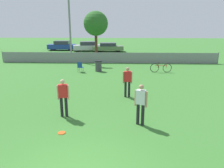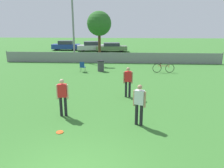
# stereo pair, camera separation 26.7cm
# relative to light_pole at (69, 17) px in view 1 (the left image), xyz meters

# --- Properties ---
(fence_backline) EXTENTS (22.72, 0.07, 1.21)m
(fence_backline) POSITION_rel_light_pole_xyz_m (4.20, -1.27, -4.09)
(fence_backline) COLOR gray
(fence_backline) RESTS_ON ground_plane
(light_pole) EXTENTS (0.90, 0.36, 7.79)m
(light_pole) POSITION_rel_light_pole_xyz_m (0.00, 0.00, 0.00)
(light_pole) COLOR gray
(light_pole) RESTS_ON ground_plane
(tree_near_pole) EXTENTS (2.82, 2.82, 5.44)m
(tree_near_pole) POSITION_rel_light_pole_xyz_m (2.58, 2.01, -0.65)
(tree_near_pole) COLOR #4C331E
(tree_near_pole) RESTS_ON ground_plane
(player_defender_red) EXTENTS (0.53, 0.23, 1.70)m
(player_defender_red) POSITION_rel_light_pole_xyz_m (5.87, -12.29, -3.67)
(player_defender_red) COLOR black
(player_defender_red) RESTS_ON ground_plane
(player_receiver_white) EXTENTS (0.50, 0.34, 1.70)m
(player_receiver_white) POSITION_rel_light_pole_xyz_m (6.30, -15.78, -3.67)
(player_receiver_white) COLOR black
(player_receiver_white) RESTS_ON ground_plane
(player_thrower_red) EXTENTS (0.53, 0.25, 1.70)m
(player_thrower_red) POSITION_rel_light_pole_xyz_m (2.99, -15.09, -3.67)
(player_thrower_red) COLOR black
(player_thrower_red) RESTS_ON ground_plane
(frisbee_disc) EXTENTS (0.28, 0.28, 0.03)m
(frisbee_disc) POSITION_rel_light_pole_xyz_m (3.27, -16.64, -4.63)
(frisbee_disc) COLOR #E5591E
(frisbee_disc) RESTS_ON ground_plane
(folding_chair_sideline) EXTENTS (0.46, 0.47, 0.88)m
(folding_chair_sideline) POSITION_rel_light_pole_xyz_m (2.05, -5.88, -4.15)
(folding_chair_sideline) COLOR #333338
(folding_chair_sideline) RESTS_ON ground_plane
(bicycle_sideline) EXTENTS (1.82, 0.44, 0.80)m
(bicycle_sideline) POSITION_rel_light_pole_xyz_m (8.91, -5.68, -4.25)
(bicycle_sideline) COLOR black
(bicycle_sideline) RESTS_ON ground_plane
(trash_bin) EXTENTS (0.58, 0.58, 0.93)m
(trash_bin) POSITION_rel_light_pole_xyz_m (3.57, -5.47, -4.17)
(trash_bin) COLOR #3F3F44
(trash_bin) RESTS_ON ground_plane
(parked_car_blue) EXTENTS (4.32, 1.86, 1.45)m
(parked_car_blue) POSITION_rel_light_pole_xyz_m (-3.65, 9.95, -3.94)
(parked_car_blue) COLOR black
(parked_car_blue) RESTS_ON ground_plane
(parked_car_silver) EXTENTS (4.47, 2.51, 1.41)m
(parked_car_silver) POSITION_rel_light_pole_xyz_m (0.46, 9.09, -3.96)
(parked_car_silver) COLOR black
(parked_car_silver) RESTS_ON ground_plane
(parked_car_olive) EXTENTS (4.65, 2.22, 1.29)m
(parked_car_olive) POSITION_rel_light_pole_xyz_m (3.58, 8.51, -3.99)
(parked_car_olive) COLOR black
(parked_car_olive) RESTS_ON ground_plane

